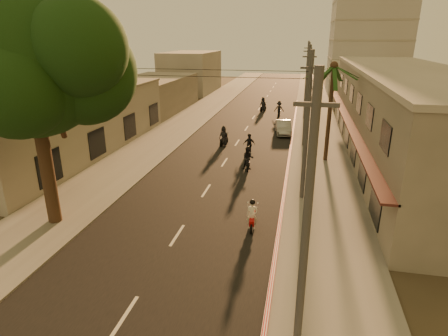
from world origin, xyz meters
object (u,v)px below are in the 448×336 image
Objects in this scene: broadleaf_tree at (38,63)px; scooter_mid_b at (249,145)px; scooter_far_c at (263,105)px; palm_tree at (334,71)px; scooter_mid_a at (248,159)px; scooter_far_b at (279,109)px; scooter_far_a at (224,137)px; scooter_red at (252,216)px; parked_car at (283,127)px.

broadleaf_tree is 18.36m from scooter_mid_b.
palm_tree is at bearing -53.00° from scooter_far_c.
scooter_far_c is at bearing 77.91° from broadleaf_tree.
scooter_far_b is (0.95, 20.63, 0.05)m from scooter_mid_a.
scooter_far_a is 0.98× the size of scooter_far_c.
scooter_mid_a is 1.02× the size of scooter_mid_b.
palm_tree reaches higher than scooter_red.
palm_tree is at bearing -14.87° from scooter_mid_b.
parked_car is (1.07, -9.03, -0.20)m from scooter_far_b.
palm_tree is at bearing -7.25° from scooter_far_a.
scooter_red is at bearing 7.69° from broadleaf_tree.
scooter_mid_b is at bearing -115.15° from parked_car.
scooter_far_b is at bearing 76.22° from scooter_mid_b.
broadleaf_tree reaches higher than scooter_far_a.
scooter_far_a is at bearing 131.58° from scooter_mid_b.
scooter_far_c reaches higher than scooter_mid_b.
scooter_mid_b is 3.50m from scooter_far_a.
scooter_far_b is 0.46× the size of parked_car.
palm_tree is 4.36× the size of scooter_far_a.
scooter_far_b reaches higher than scooter_far_a.
scooter_mid_b is 19.61m from scooter_far_c.
scooter_red is 0.40× the size of parked_car.
scooter_mid_b is at bearing 174.07° from palm_tree.
scooter_mid_b is (8.23, 14.52, -7.65)m from broadleaf_tree.
scooter_mid_a is (-1.58, 9.27, 0.10)m from scooter_red.
scooter_red reaches higher than parked_car.
scooter_far_c is (-7.30, 20.26, -6.28)m from palm_tree.
scooter_mid_a is 0.98× the size of scooter_far_c.
scooter_far_a is at bearing 162.37° from palm_tree.
scooter_red is 0.93× the size of scooter_mid_b.
broadleaf_tree reaches higher than scooter_far_b.
palm_tree is 4.42× the size of scooter_mid_b.
scooter_red is 20.87m from parked_car.
broadleaf_tree is 1.48× the size of palm_tree.
scooter_red is 16.07m from scooter_far_a.
broadleaf_tree is 6.43× the size of scooter_far_a.
scooter_far_c is (7.31, 34.11, -7.60)m from broadleaf_tree.
scooter_far_a reaches higher than parked_car.
scooter_red is 9.40m from scooter_mid_a.
scooter_mid_a is at bearing -96.97° from scooter_far_b.
scooter_red is 0.91× the size of scooter_mid_a.
broadleaf_tree is at bearing -136.77° from scooter_mid_a.
scooter_mid_a is 3.89m from scooter_mid_b.
broadleaf_tree is at bearing -111.46° from scooter_far_b.
scooter_mid_a is 11.77m from parked_car.
scooter_far_c is (1.79, 17.37, 0.03)m from scooter_far_a.
broadleaf_tree is 7.03× the size of scooter_red.
scooter_far_a is at bearing -110.16° from scooter_far_b.
scooter_mid_b is 0.43× the size of parked_car.
palm_tree is 19.17m from scooter_far_b.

